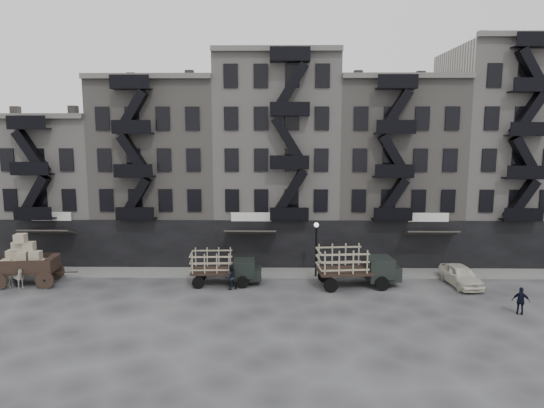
{
  "coord_description": "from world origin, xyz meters",
  "views": [
    {
      "loc": [
        0.2,
        -32.93,
        10.97
      ],
      "look_at": [
        -0.34,
        4.0,
        5.46
      ],
      "focal_mm": 32.0,
      "sensor_mm": 36.0,
      "label": 1
    }
  ],
  "objects_px": {
    "wagon": "(24,256)",
    "pedestrian_mid": "(231,277)",
    "car_east": "(461,275)",
    "pedestrian_west": "(18,275)",
    "horse": "(14,278)",
    "stake_truck_west": "(224,265)",
    "policeman": "(521,301)",
    "stake_truck_east": "(356,264)"
  },
  "relations": [
    {
      "from": "stake_truck_west",
      "to": "horse",
      "type": "bearing_deg",
      "value": -177.92
    },
    {
      "from": "wagon",
      "to": "pedestrian_west",
      "type": "bearing_deg",
      "value": -125.37
    },
    {
      "from": "wagon",
      "to": "pedestrian_mid",
      "type": "height_order",
      "value": "wagon"
    },
    {
      "from": "stake_truck_east",
      "to": "policeman",
      "type": "height_order",
      "value": "stake_truck_east"
    },
    {
      "from": "horse",
      "to": "wagon",
      "type": "xyz_separation_m",
      "value": [
        0.37,
        0.93,
        1.36
      ]
    },
    {
      "from": "wagon",
      "to": "stake_truck_west",
      "type": "distance_m",
      "value": 14.36
    },
    {
      "from": "pedestrian_west",
      "to": "car_east",
      "type": "bearing_deg",
      "value": -21.84
    },
    {
      "from": "wagon",
      "to": "stake_truck_west",
      "type": "height_order",
      "value": "wagon"
    },
    {
      "from": "pedestrian_west",
      "to": "policeman",
      "type": "bearing_deg",
      "value": -31.48
    },
    {
      "from": "horse",
      "to": "wagon",
      "type": "height_order",
      "value": "wagon"
    },
    {
      "from": "wagon",
      "to": "policeman",
      "type": "height_order",
      "value": "wagon"
    },
    {
      "from": "horse",
      "to": "policeman",
      "type": "relative_size",
      "value": 1.1
    },
    {
      "from": "stake_truck_west",
      "to": "pedestrian_west",
      "type": "distance_m",
      "value": 14.65
    },
    {
      "from": "pedestrian_mid",
      "to": "policeman",
      "type": "distance_m",
      "value": 18.59
    },
    {
      "from": "horse",
      "to": "policeman",
      "type": "bearing_deg",
      "value": -79.81
    },
    {
      "from": "policeman",
      "to": "stake_truck_east",
      "type": "bearing_deg",
      "value": -8.7
    },
    {
      "from": "car_east",
      "to": "pedestrian_west",
      "type": "relative_size",
      "value": 2.5
    },
    {
      "from": "stake_truck_west",
      "to": "policeman",
      "type": "xyz_separation_m",
      "value": [
        18.65,
        -5.63,
        -0.59
      ]
    },
    {
      "from": "policeman",
      "to": "horse",
      "type": "bearing_deg",
      "value": 13.63
    },
    {
      "from": "stake_truck_east",
      "to": "pedestrian_west",
      "type": "bearing_deg",
      "value": 174.84
    },
    {
      "from": "wagon",
      "to": "car_east",
      "type": "xyz_separation_m",
      "value": [
        31.43,
        0.25,
        -1.4
      ]
    },
    {
      "from": "pedestrian_mid",
      "to": "policeman",
      "type": "bearing_deg",
      "value": 138.7
    },
    {
      "from": "wagon",
      "to": "stake_truck_west",
      "type": "bearing_deg",
      "value": -4.75
    },
    {
      "from": "wagon",
      "to": "stake_truck_east",
      "type": "distance_m",
      "value": 23.83
    },
    {
      "from": "stake_truck_east",
      "to": "pedestrian_mid",
      "type": "xyz_separation_m",
      "value": [
        -8.88,
        -0.77,
        -0.78
      ]
    },
    {
      "from": "car_east",
      "to": "wagon",
      "type": "bearing_deg",
      "value": 174.06
    },
    {
      "from": "stake_truck_east",
      "to": "pedestrian_west",
      "type": "relative_size",
      "value": 3.41
    },
    {
      "from": "horse",
      "to": "car_east",
      "type": "bearing_deg",
      "value": -70.15
    },
    {
      "from": "horse",
      "to": "wagon",
      "type": "bearing_deg",
      "value": -4.12
    },
    {
      "from": "pedestrian_west",
      "to": "policeman",
      "type": "relative_size",
      "value": 1.04
    },
    {
      "from": "pedestrian_west",
      "to": "pedestrian_mid",
      "type": "height_order",
      "value": "pedestrian_mid"
    },
    {
      "from": "stake_truck_west",
      "to": "car_east",
      "type": "bearing_deg",
      "value": -2.8
    },
    {
      "from": "wagon",
      "to": "horse",
      "type": "bearing_deg",
      "value": -117.75
    },
    {
      "from": "horse",
      "to": "car_east",
      "type": "height_order",
      "value": "horse"
    },
    {
      "from": "horse",
      "to": "pedestrian_west",
      "type": "distance_m",
      "value": 0.45
    },
    {
      "from": "wagon",
      "to": "pedestrian_west",
      "type": "distance_m",
      "value": 1.39
    },
    {
      "from": "stake_truck_east",
      "to": "horse",
      "type": "bearing_deg",
      "value": 175.86
    },
    {
      "from": "horse",
      "to": "pedestrian_west",
      "type": "bearing_deg",
      "value": 5.67
    },
    {
      "from": "horse",
      "to": "stake_truck_west",
      "type": "height_order",
      "value": "stake_truck_west"
    },
    {
      "from": "wagon",
      "to": "pedestrian_mid",
      "type": "xyz_separation_m",
      "value": [
        14.95,
        -0.85,
        -1.26
      ]
    },
    {
      "from": "car_east",
      "to": "policeman",
      "type": "distance_m",
      "value": 5.81
    },
    {
      "from": "horse",
      "to": "car_east",
      "type": "distance_m",
      "value": 31.83
    }
  ]
}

